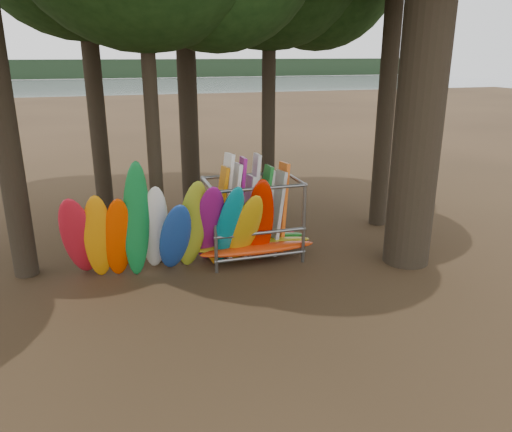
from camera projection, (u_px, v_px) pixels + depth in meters
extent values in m
plane|color=#47331E|center=(245.00, 296.00, 11.51)|extent=(120.00, 120.00, 0.00)
plane|color=gray|center=(122.00, 95.00, 66.06)|extent=(160.00, 160.00, 0.00)
cube|color=black|center=(111.00, 69.00, 110.89)|extent=(160.00, 4.00, 4.00)
cylinder|color=black|center=(91.00, 54.00, 14.80)|extent=(0.53, 0.53, 10.62)
cylinder|color=black|center=(185.00, 33.00, 16.25)|extent=(0.65, 0.65, 11.90)
cylinder|color=black|center=(269.00, 61.00, 16.06)|extent=(0.45, 0.45, 10.16)
cylinder|color=black|center=(149.00, 67.00, 11.93)|extent=(0.35, 0.35, 10.02)
ellipsoid|color=red|center=(79.00, 238.00, 11.69)|extent=(0.91, 1.94, 2.56)
ellipsoid|color=orange|center=(98.00, 238.00, 11.69)|extent=(0.71, 1.43, 2.53)
ellipsoid|color=#FA4000|center=(118.00, 239.00, 11.82)|extent=(0.79, 1.35, 2.38)
ellipsoid|color=#137E37|center=(136.00, 222.00, 11.70)|extent=(0.77, 1.32, 3.21)
ellipsoid|color=white|center=(155.00, 229.00, 12.19)|extent=(0.68, 1.46, 2.58)
ellipsoid|color=#194199|center=(175.00, 238.00, 12.12)|extent=(0.90, 1.67, 2.24)
ellipsoid|color=#98A622|center=(192.00, 226.00, 12.23)|extent=(0.89, 1.55, 2.69)
ellipsoid|color=#881370|center=(209.00, 226.00, 12.45)|extent=(0.85, 1.93, 2.60)
ellipsoid|color=#077F8E|center=(228.00, 227.00, 12.39)|extent=(0.76, 1.88, 2.62)
ellipsoid|color=gold|center=(245.00, 230.00, 12.60)|extent=(0.95, 1.72, 2.32)
ellipsoid|color=#C01600|center=(260.00, 221.00, 12.83)|extent=(0.82, 1.06, 2.50)
ellipsoid|color=red|center=(258.00, 249.00, 13.14)|extent=(3.13, 0.55, 0.24)
ellipsoid|color=#A79016|center=(255.00, 245.00, 13.43)|extent=(3.19, 0.55, 0.24)
ellipsoid|color=#186C19|center=(251.00, 240.00, 13.77)|extent=(3.14, 0.55, 0.24)
ellipsoid|color=red|center=(248.00, 237.00, 14.01)|extent=(2.78, 0.55, 0.24)
cube|color=orange|center=(219.00, 215.00, 13.17)|extent=(0.56, 0.78, 2.55)
cube|color=white|center=(224.00, 206.00, 13.39)|extent=(0.57, 0.84, 2.84)
cube|color=white|center=(233.00, 212.00, 13.32)|extent=(0.48, 0.78, 2.61)
cube|color=#9D1A86|center=(239.00, 208.00, 13.45)|extent=(0.44, 0.77, 2.74)
cube|color=silver|center=(247.00, 217.00, 13.51)|extent=(0.40, 0.76, 2.25)
cube|color=silver|center=(253.00, 205.00, 13.60)|extent=(0.45, 0.77, 2.80)
cube|color=#1B7A2A|center=(262.00, 211.00, 13.50)|extent=(0.55, 0.76, 2.51)
cube|color=silver|center=(267.00, 212.00, 13.72)|extent=(0.39, 0.75, 2.37)
cube|color=silver|center=(276.00, 213.00, 13.63)|extent=(0.50, 0.79, 2.34)
cube|color=orange|center=(281.00, 208.00, 13.81)|extent=(0.34, 0.78, 2.53)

